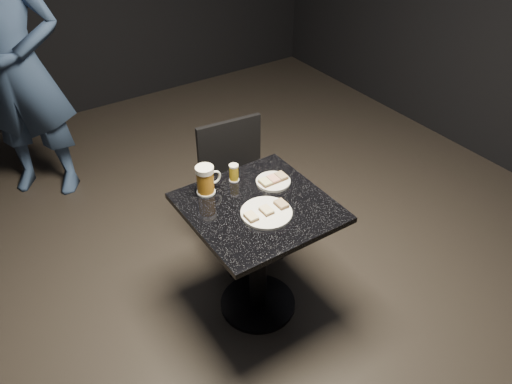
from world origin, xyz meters
The scene contains 10 objects.
floor centered at (0.00, 0.00, 0.00)m, with size 6.00×6.00×0.00m, color black.
plate_large centered at (-0.01, -0.08, 0.76)m, with size 0.26×0.26×0.01m, color white.
plate_small centered at (0.17, 0.12, 0.76)m, with size 0.18×0.18×0.01m, color silver.
patron centered at (-0.68, 1.92, 0.98)m, with size 0.71×0.47×1.95m, color navy.
table centered at (0.00, 0.00, 0.51)m, with size 0.70×0.70×0.75m.
beer_mug centered at (-0.16, 0.24, 0.83)m, with size 0.14×0.10×0.16m.
beer_tumbler centered at (0.01, 0.25, 0.80)m, with size 0.06×0.06×0.10m.
chair centered at (0.20, 0.51, 0.50)m, with size 0.46×0.46×0.88m.
canapes_on_plate_large centered at (-0.01, -0.08, 0.77)m, with size 0.23×0.07×0.02m.
canapes_on_plate_small centered at (0.17, 0.12, 0.77)m, with size 0.15×0.07×0.02m.
Camera 1 is at (-1.10, -1.64, 2.30)m, focal length 35.00 mm.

